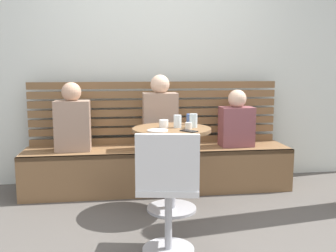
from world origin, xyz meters
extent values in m
plane|color=#514C47|center=(0.00, 0.00, 0.00)|extent=(8.00, 8.00, 0.00)
cube|color=silver|center=(0.00, 1.64, 1.45)|extent=(5.20, 0.10, 2.90)
cube|color=brown|center=(0.00, 1.20, 0.22)|extent=(2.70, 0.52, 0.44)
cube|color=brown|center=(0.00, 0.96, 0.42)|extent=(2.70, 0.04, 0.04)
cube|color=brown|center=(0.00, 1.44, 0.48)|extent=(2.65, 0.04, 0.07)
cube|color=brown|center=(0.00, 1.44, 0.59)|extent=(2.65, 0.04, 0.07)
cube|color=brown|center=(0.00, 1.44, 0.68)|extent=(2.65, 0.04, 0.07)
cube|color=brown|center=(0.00, 1.44, 0.78)|extent=(2.65, 0.04, 0.07)
cube|color=brown|center=(0.00, 1.44, 0.88)|extent=(2.65, 0.04, 0.07)
cube|color=brown|center=(0.00, 1.44, 0.97)|extent=(2.65, 0.04, 0.07)
cube|color=brown|center=(0.00, 1.44, 1.07)|extent=(2.65, 0.04, 0.07)
cylinder|color=#ADADB2|center=(0.05, 0.61, 0.01)|extent=(0.44, 0.44, 0.02)
cylinder|color=#ADADB2|center=(0.05, 0.61, 0.37)|extent=(0.07, 0.07, 0.69)
cylinder|color=brown|center=(0.05, 0.61, 0.72)|extent=(0.68, 0.68, 0.03)
cylinder|color=#ADADB2|center=(-0.08, -0.14, 0.01)|extent=(0.36, 0.36, 0.02)
cylinder|color=#ADADB2|center=(-0.08, -0.14, 0.23)|extent=(0.05, 0.05, 0.45)
cube|color=silver|center=(-0.08, -0.14, 0.47)|extent=(0.46, 0.46, 0.04)
cube|color=silver|center=(-0.11, -0.31, 0.67)|extent=(0.40, 0.11, 0.36)
cube|color=#9E7F6B|center=(0.01, 1.16, 0.72)|extent=(0.34, 0.22, 0.57)
sphere|color=#DBB293|center=(0.01, 1.16, 1.09)|extent=(0.19, 0.19, 0.19)
cube|color=brown|center=(0.82, 1.20, 0.65)|extent=(0.34, 0.22, 0.41)
sphere|color=#DBB293|center=(0.82, 1.20, 0.94)|extent=(0.19, 0.19, 0.19)
cube|color=#9E7F6B|center=(-0.85, 1.20, 0.69)|extent=(0.34, 0.22, 0.50)
sphere|color=tan|center=(-0.85, 1.20, 1.02)|extent=(0.19, 0.19, 0.19)
cylinder|color=white|center=(0.10, 0.62, 0.80)|extent=(0.07, 0.07, 0.11)
cylinder|color=silver|center=(0.19, 0.54, 0.77)|extent=(0.06, 0.06, 0.05)
cylinder|color=#3D5B9E|center=(0.26, 0.80, 0.79)|extent=(0.08, 0.08, 0.09)
cylinder|color=white|center=(-0.02, 0.62, 0.78)|extent=(0.08, 0.08, 0.07)
cylinder|color=silver|center=(0.24, 0.61, 0.80)|extent=(0.07, 0.07, 0.12)
cylinder|color=white|center=(-0.09, 0.45, 0.75)|extent=(0.17, 0.17, 0.01)
cube|color=black|center=(0.16, 0.41, 0.74)|extent=(0.14, 0.15, 0.01)
camera|label=1|loc=(-0.42, -2.57, 1.25)|focal=40.40mm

